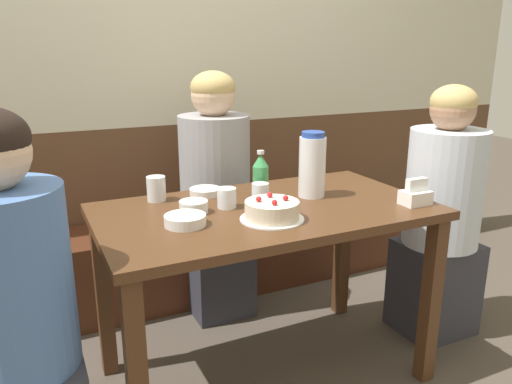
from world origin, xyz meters
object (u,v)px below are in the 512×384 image
at_px(birthday_cake, 272,211).
at_px(glass_shot_small, 156,189).
at_px(person_teal_shirt, 441,218).
at_px(person_grey_tee, 216,199).
at_px(bowl_soup_white, 185,220).
at_px(water_pitcher, 312,165).
at_px(bench_seat, 199,256).
at_px(napkin_holder, 415,195).
at_px(glass_water_tall, 227,198).
at_px(glass_tumbler_short, 261,193).
at_px(bowl_rice_small, 194,207).
at_px(soju_bottle, 261,176).
at_px(bowl_side_dish, 205,192).
at_px(person_pale_blue_shirt, 14,324).

height_order(birthday_cake, glass_shot_small, glass_shot_small).
height_order(person_teal_shirt, person_grey_tee, person_grey_tee).
bearing_deg(birthday_cake, bowl_soup_white, 165.31).
bearing_deg(water_pitcher, bowl_soup_white, -168.60).
relative_size(glass_shot_small, person_grey_tee, 0.08).
xyz_separation_m(bench_seat, bowl_soup_white, (-0.34, -0.89, 0.55)).
height_order(birthday_cake, napkin_holder, napkin_holder).
height_order(napkin_holder, glass_water_tall, napkin_holder).
bearing_deg(person_grey_tee, birthday_cake, -5.55).
bearing_deg(glass_tumbler_short, glass_water_tall, 175.74).
bearing_deg(glass_tumbler_short, napkin_holder, -26.64).
distance_m(bowl_rice_small, glass_tumbler_short, 0.27).
relative_size(birthday_cake, glass_water_tall, 2.98).
height_order(birthday_cake, person_grey_tee, person_grey_tee).
relative_size(soju_bottle, napkin_holder, 1.78).
height_order(bowl_rice_small, bowl_side_dish, bowl_rice_small).
bearing_deg(glass_tumbler_short, glass_shot_small, 148.97).
relative_size(water_pitcher, napkin_holder, 2.43).
relative_size(water_pitcher, person_grey_tee, 0.22).
bearing_deg(bowl_rice_small, birthday_cake, -41.39).
distance_m(bowl_soup_white, bowl_side_dish, 0.37).
relative_size(birthday_cake, napkin_holder, 2.09).
relative_size(birthday_cake, glass_shot_small, 2.32).
distance_m(bowl_soup_white, bowl_rice_small, 0.14).
xyz_separation_m(bench_seat, water_pitcher, (0.24, -0.78, 0.66)).
distance_m(glass_shot_small, person_teal_shirt, 1.30).
distance_m(bowl_rice_small, person_pale_blue_shirt, 0.71).
distance_m(soju_bottle, glass_tumbler_short, 0.10).
height_order(soju_bottle, glass_shot_small, soju_bottle).
distance_m(birthday_cake, water_pitcher, 0.36).
height_order(bowl_side_dish, glass_tumbler_short, glass_tumbler_short).
relative_size(water_pitcher, glass_water_tall, 3.46).
bearing_deg(person_grey_tee, glass_tumbler_short, -2.44).
relative_size(napkin_holder, bowl_side_dish, 0.85).
height_order(soju_bottle, person_pale_blue_shirt, person_pale_blue_shirt).
relative_size(birthday_cake, person_teal_shirt, 0.19).
distance_m(bowl_rice_small, person_teal_shirt, 1.19).
xyz_separation_m(water_pitcher, glass_water_tall, (-0.37, 0.01, -0.09)).
distance_m(bowl_side_dish, person_grey_tee, 0.43).
height_order(glass_water_tall, person_pale_blue_shirt, person_pale_blue_shirt).
bearing_deg(napkin_holder, bowl_side_dish, 145.68).
bearing_deg(bowl_side_dish, bowl_rice_small, -120.73).
xyz_separation_m(bowl_soup_white, bowl_side_dish, (0.19, 0.32, -0.00)).
distance_m(glass_shot_small, person_pale_blue_shirt, 0.75).
bearing_deg(person_teal_shirt, glass_water_tall, -4.71).
height_order(birthday_cake, water_pitcher, water_pitcher).
height_order(napkin_holder, person_pale_blue_shirt, person_pale_blue_shirt).
relative_size(birthday_cake, person_pale_blue_shirt, 0.19).
bearing_deg(glass_shot_small, water_pitcher, -19.63).
height_order(bench_seat, bowl_side_dish, bowl_side_dish).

